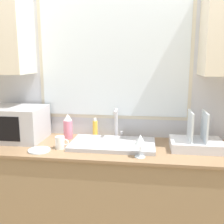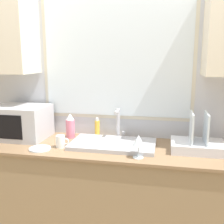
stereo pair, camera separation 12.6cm
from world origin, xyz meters
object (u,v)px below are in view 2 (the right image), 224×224
at_px(faucet, 118,122).
at_px(wine_glass, 138,141).
at_px(dish_rack, 198,144).
at_px(spray_bottle, 70,126).
at_px(mug_near_sink, 61,141).
at_px(soap_bottle, 97,129).
at_px(microwave, 21,122).

relative_size(faucet, wine_glass, 1.59).
height_order(dish_rack, wine_glass, dish_rack).
relative_size(spray_bottle, mug_near_sink, 2.07).
bearing_deg(soap_bottle, wine_glass, -46.12).
bearing_deg(soap_bottle, dish_rack, -13.23).
distance_m(dish_rack, mug_near_sink, 1.03).
bearing_deg(dish_rack, faucet, 163.47).
xyz_separation_m(faucet, soap_bottle, (-0.19, 0.00, -0.07)).
distance_m(spray_bottle, wine_glass, 0.72).
bearing_deg(microwave, soap_bottle, 12.55).
bearing_deg(wine_glass, mug_near_sink, 170.88).
relative_size(soap_bottle, wine_glass, 1.06).
xyz_separation_m(microwave, soap_bottle, (0.64, 0.14, -0.06)).
relative_size(faucet, microwave, 0.57).
relative_size(faucet, mug_near_sink, 2.50).
xyz_separation_m(faucet, wine_glass, (0.22, -0.41, -0.03)).
bearing_deg(faucet, mug_near_sink, -141.12).
xyz_separation_m(mug_near_sink, wine_glass, (0.61, -0.10, 0.07)).
distance_m(faucet, dish_rack, 0.67).
distance_m(microwave, wine_glass, 1.08).
bearing_deg(spray_bottle, soap_bottle, 14.80).
bearing_deg(mug_near_sink, faucet, 38.88).
height_order(dish_rack, soap_bottle, dish_rack).
xyz_separation_m(microwave, spray_bottle, (0.42, 0.08, -0.04)).
bearing_deg(spray_bottle, dish_rack, -7.28).
relative_size(mug_near_sink, wine_glass, 0.63).
height_order(microwave, mug_near_sink, microwave).
relative_size(microwave, wine_glass, 2.76).
relative_size(faucet, dish_rack, 0.67).
bearing_deg(soap_bottle, spray_bottle, -165.20).
bearing_deg(mug_near_sink, dish_rack, 7.12).
height_order(faucet, dish_rack, dish_rack).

